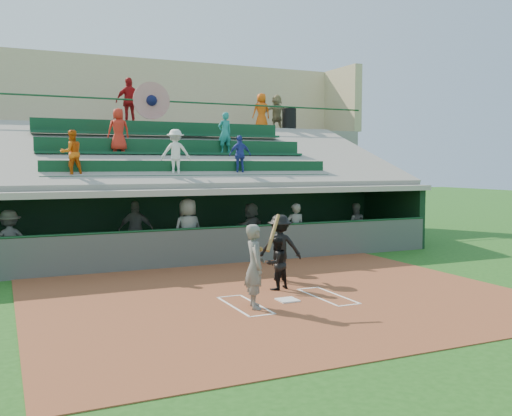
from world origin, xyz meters
name	(u,v)px	position (x,y,z in m)	size (l,w,h in m)	color
ground	(287,301)	(0.00, 0.00, 0.00)	(100.00, 100.00, 0.00)	#1C4E16
dirt_slab	(277,296)	(0.00, 0.50, 0.01)	(11.00, 9.00, 0.02)	brown
home_plate	(287,300)	(0.00, 0.00, 0.04)	(0.43, 0.43, 0.03)	white
batters_box_chalk	(287,300)	(0.00, 0.00, 0.02)	(2.65, 1.85, 0.01)	white
dugout_floor	(193,256)	(0.00, 6.75, 0.02)	(16.00, 3.50, 0.04)	gray
concourse_slab	(144,181)	(0.00, 13.50, 2.30)	(20.00, 3.00, 4.60)	gray
grandstand	(162,184)	(-0.01, 10.51, 2.26)	(20.40, 10.40, 7.80)	#4D524D
batter_at_plate	(255,266)	(-0.91, -0.28, 0.91)	(0.90, 0.78, 1.95)	#535651
catcher	(276,263)	(0.28, 1.12, 0.65)	(0.61, 0.48, 1.26)	black
home_umpire	(280,247)	(0.86, 2.09, 0.87)	(1.10, 0.63, 1.70)	black
dugout_bench	(174,245)	(-0.29, 7.87, 0.25)	(14.04, 0.42, 0.42)	olive
dugout_player_a	(10,241)	(-5.50, 6.12, 0.90)	(1.11, 0.64, 1.72)	#51534F
dugout_player_b	(136,230)	(-1.86, 6.71, 0.96)	(1.08, 0.45, 1.84)	#545752
dugout_player_c	(188,231)	(-0.57, 5.40, 1.02)	(0.95, 0.62, 1.95)	#60625D
dugout_player_d	(251,228)	(2.00, 6.53, 0.88)	(1.57, 0.50, 1.69)	#5A5C57
dugout_player_e	(295,230)	(3.00, 5.25, 0.90)	(0.63, 0.41, 1.72)	#555752
dugout_player_f	(355,225)	(6.01, 6.28, 0.83)	(0.77, 0.60, 1.58)	#5B5D58
trash_bin	(289,119)	(6.42, 12.25, 5.08)	(0.64, 0.64, 0.96)	black
concourse_staff_a	(130,102)	(-0.72, 12.77, 5.60)	(1.17, 0.49, 1.99)	#A31214
concourse_staff_b	(261,112)	(5.23, 12.69, 5.42)	(0.80, 0.52, 1.64)	#E3550D
concourse_staff_c	(277,113)	(6.19, 13.08, 5.43)	(1.55, 0.49, 1.67)	tan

